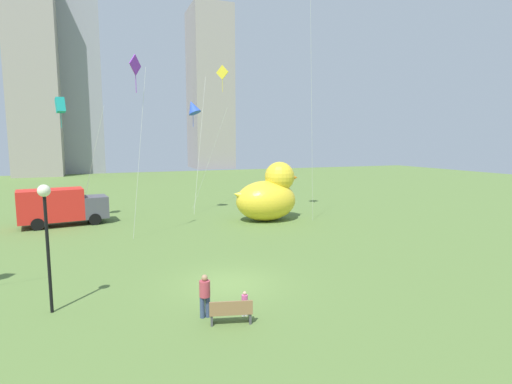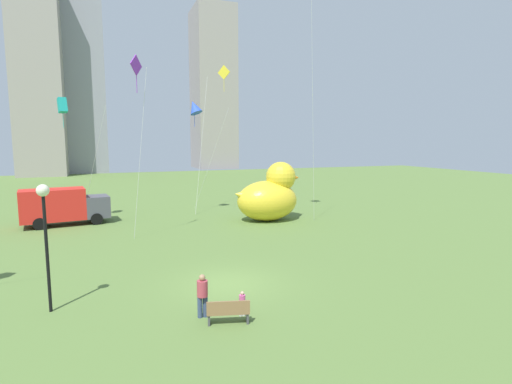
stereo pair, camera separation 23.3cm
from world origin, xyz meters
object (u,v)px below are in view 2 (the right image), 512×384
object	(u,v)px
box_truck	(63,207)
kite_blue	(194,107)
kite_teal	(63,106)
person_adult	(202,294)
park_bench	(228,312)
giant_inflatable_duck	(269,196)
person_child	(242,302)
kite_yellow	(222,80)
lamppost	(45,217)
kite_purple	(136,73)

from	to	relation	value
box_truck	kite_blue	distance (m)	13.36
kite_teal	kite_blue	world-z (taller)	kite_blue
person_adult	kite_blue	distance (m)	23.12
park_bench	kite_blue	world-z (taller)	kite_blue
giant_inflatable_duck	kite_blue	world-z (taller)	kite_blue
giant_inflatable_duck	box_truck	world-z (taller)	giant_inflatable_duck
park_bench	kite_blue	xyz separation A→B (m)	(3.60, 21.96, 8.93)
giant_inflatable_duck	box_truck	bearing A→B (deg)	165.97
person_child	kite_yellow	bearing A→B (deg)	75.83
person_child	kite_blue	bearing A→B (deg)	82.25
park_bench	person_child	bearing A→B (deg)	33.79
person_adult	lamppost	distance (m)	6.53
lamppost	kite_blue	xyz separation A→B (m)	(9.65, 18.54, 5.71)
park_bench	giant_inflatable_duck	distance (m)	18.96
kite_teal	box_truck	bearing A→B (deg)	-115.80
kite_yellow	kite_purple	xyz separation A→B (m)	(-8.04, -8.85, -1.28)
box_truck	person_child	bearing A→B (deg)	-69.11
giant_inflatable_duck	kite_teal	bearing A→B (deg)	163.37
park_bench	box_truck	world-z (taller)	box_truck
box_truck	kite_blue	world-z (taller)	kite_blue
box_truck	kite_purple	distance (m)	12.76
park_bench	kite_purple	size ratio (longest dim) A/B	0.13
lamppost	box_truck	world-z (taller)	lamppost
kite_yellow	park_bench	bearing A→B (deg)	-105.51
person_child	kite_purple	bearing A→B (deg)	100.56
park_bench	kite_blue	distance (m)	23.97
park_bench	kite_teal	distance (m)	24.07
giant_inflatable_duck	kite_teal	xyz separation A→B (m)	(-15.32, 4.58, 7.11)
box_truck	kite_teal	world-z (taller)	kite_teal
giant_inflatable_duck	kite_blue	xyz separation A→B (m)	(-4.98, 5.12, 7.35)
kite_yellow	kite_blue	world-z (taller)	kite_yellow
park_bench	person_child	distance (m)	0.82
park_bench	lamppost	bearing A→B (deg)	150.50
kite_teal	park_bench	bearing A→B (deg)	-72.52
person_child	kite_blue	size ratio (longest dim) A/B	0.09
box_truck	kite_purple	size ratio (longest dim) A/B	0.55
kite_teal	kite_blue	size ratio (longest dim) A/B	0.97
lamppost	box_truck	distance (m)	17.50
lamppost	kite_yellow	size ratio (longest dim) A/B	0.37
person_child	box_truck	world-z (taller)	box_truck
giant_inflatable_duck	lamppost	distance (m)	19.92
person_child	kite_purple	world-z (taller)	kite_purple
park_bench	kite_teal	size ratio (longest dim) A/B	0.16
giant_inflatable_duck	box_truck	xyz separation A→B (m)	(-15.65, 3.91, -0.59)
park_bench	giant_inflatable_duck	bearing A→B (deg)	62.99
park_bench	lamppost	distance (m)	7.66
kite_yellow	kite_purple	bearing A→B (deg)	-132.27
person_child	box_truck	distance (m)	21.74
kite_purple	kite_blue	size ratio (longest dim) A/B	1.17
kite_blue	kite_teal	bearing A→B (deg)	-176.99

